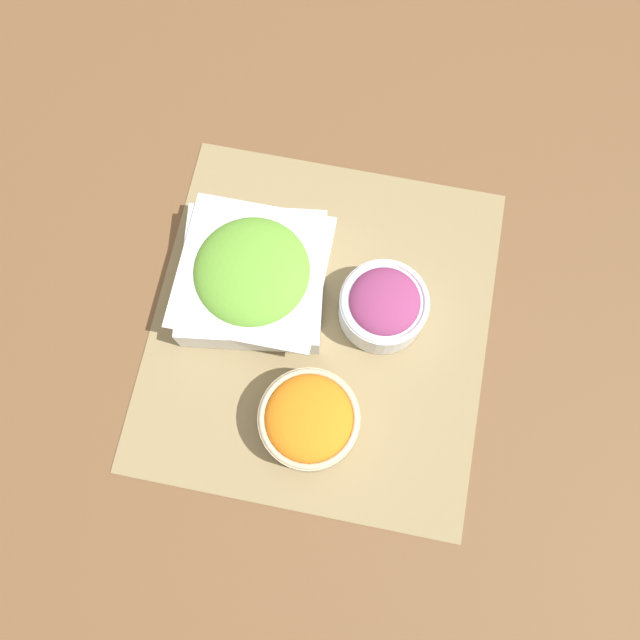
{
  "coord_description": "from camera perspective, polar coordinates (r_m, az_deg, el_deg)",
  "views": [
    {
      "loc": [
        0.23,
        0.04,
        0.86
      ],
      "look_at": [
        0.0,
        0.0,
        0.03
      ],
      "focal_mm": 35.0,
      "sensor_mm": 36.0,
      "label": 1
    }
  ],
  "objects": [
    {
      "name": "placemat",
      "position": [
        0.89,
        0.0,
        -0.55
      ],
      "size": [
        0.51,
        0.47,
        0.0
      ],
      "color": "#937F56",
      "rests_on": "ground_plane"
    },
    {
      "name": "carrot_bowl",
      "position": [
        0.82,
        -1.01,
        -9.07
      ],
      "size": [
        0.13,
        0.13,
        0.07
      ],
      "color": "beige",
      "rests_on": "placemat"
    },
    {
      "name": "ground_plane",
      "position": [
        0.89,
        0.0,
        -0.59
      ],
      "size": [
        3.0,
        3.0,
        0.0
      ],
      "primitive_type": "plane",
      "color": "brown"
    },
    {
      "name": "lettuce_bowl",
      "position": [
        0.87,
        -6.14,
        4.07
      ],
      "size": [
        0.22,
        0.22,
        0.08
      ],
      "color": "white",
      "rests_on": "placemat"
    },
    {
      "name": "onion_bowl",
      "position": [
        0.86,
        5.82,
        1.35
      ],
      "size": [
        0.12,
        0.12,
        0.07
      ],
      "color": "silver",
      "rests_on": "placemat"
    }
  ]
}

